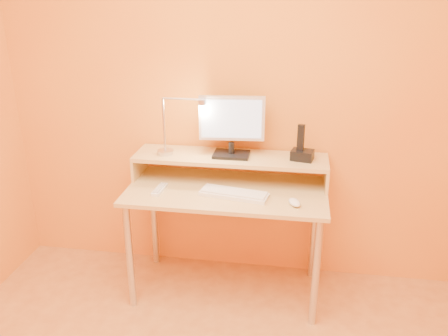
% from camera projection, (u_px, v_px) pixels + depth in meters
% --- Properties ---
extents(wall_back, '(3.00, 0.04, 2.50)m').
position_uv_depth(wall_back, '(235.00, 91.00, 2.94)').
color(wall_back, orange).
rests_on(wall_back, floor).
extents(desk_leg_fl, '(0.04, 0.04, 0.69)m').
position_uv_depth(desk_leg_fl, '(130.00, 257.00, 2.82)').
color(desk_leg_fl, silver).
rests_on(desk_leg_fl, floor).
extents(desk_leg_fr, '(0.04, 0.04, 0.69)m').
position_uv_depth(desk_leg_fr, '(316.00, 273.00, 2.66)').
color(desk_leg_fr, silver).
rests_on(desk_leg_fr, floor).
extents(desk_leg_bl, '(0.04, 0.04, 0.69)m').
position_uv_depth(desk_leg_bl, '(154.00, 218.00, 3.28)').
color(desk_leg_bl, silver).
rests_on(desk_leg_bl, floor).
extents(desk_leg_br, '(0.04, 0.04, 0.69)m').
position_uv_depth(desk_leg_br, '(314.00, 231.00, 3.12)').
color(desk_leg_br, silver).
rests_on(desk_leg_br, floor).
extents(desk_lower, '(1.20, 0.60, 0.02)m').
position_uv_depth(desk_lower, '(227.00, 191.00, 2.84)').
color(desk_lower, tan).
rests_on(desk_lower, floor).
extents(shelf_riser_left, '(0.02, 0.30, 0.14)m').
position_uv_depth(shelf_riser_left, '(140.00, 164.00, 3.04)').
color(shelf_riser_left, tan).
rests_on(shelf_riser_left, desk_lower).
extents(shelf_riser_right, '(0.02, 0.30, 0.14)m').
position_uv_depth(shelf_riser_right, '(326.00, 175.00, 2.86)').
color(shelf_riser_right, tan).
rests_on(shelf_riser_right, desk_lower).
extents(desk_shelf, '(1.20, 0.30, 0.02)m').
position_uv_depth(desk_shelf, '(230.00, 158.00, 2.92)').
color(desk_shelf, tan).
rests_on(desk_shelf, desk_lower).
extents(monitor_foot, '(0.22, 0.16, 0.02)m').
position_uv_depth(monitor_foot, '(231.00, 155.00, 2.91)').
color(monitor_foot, black).
rests_on(monitor_foot, desk_shelf).
extents(monitor_neck, '(0.04, 0.04, 0.07)m').
position_uv_depth(monitor_neck, '(231.00, 148.00, 2.90)').
color(monitor_neck, black).
rests_on(monitor_neck, monitor_foot).
extents(monitor_panel, '(0.40, 0.07, 0.27)m').
position_uv_depth(monitor_panel, '(232.00, 118.00, 2.84)').
color(monitor_panel, silver).
rests_on(monitor_panel, monitor_neck).
extents(monitor_back, '(0.36, 0.04, 0.23)m').
position_uv_depth(monitor_back, '(232.00, 117.00, 2.86)').
color(monitor_back, black).
rests_on(monitor_back, monitor_panel).
extents(monitor_screen, '(0.36, 0.04, 0.23)m').
position_uv_depth(monitor_screen, '(231.00, 119.00, 2.82)').
color(monitor_screen, '#A6BAD9').
rests_on(monitor_screen, monitor_panel).
extents(lamp_base, '(0.10, 0.10, 0.02)m').
position_uv_depth(lamp_base, '(165.00, 152.00, 2.94)').
color(lamp_base, silver).
rests_on(lamp_base, desk_shelf).
extents(lamp_post, '(0.01, 0.01, 0.33)m').
position_uv_depth(lamp_post, '(164.00, 125.00, 2.88)').
color(lamp_post, silver).
rests_on(lamp_post, lamp_base).
extents(lamp_arm, '(0.24, 0.01, 0.01)m').
position_uv_depth(lamp_arm, '(182.00, 99.00, 2.80)').
color(lamp_arm, silver).
rests_on(lamp_arm, lamp_post).
extents(lamp_head, '(0.04, 0.04, 0.03)m').
position_uv_depth(lamp_head, '(202.00, 102.00, 2.79)').
color(lamp_head, silver).
rests_on(lamp_head, lamp_arm).
extents(lamp_bulb, '(0.03, 0.03, 0.00)m').
position_uv_depth(lamp_bulb, '(202.00, 105.00, 2.80)').
color(lamp_bulb, '#FFEAC6').
rests_on(lamp_bulb, lamp_head).
extents(phone_dock, '(0.15, 0.12, 0.06)m').
position_uv_depth(phone_dock, '(302.00, 155.00, 2.84)').
color(phone_dock, black).
rests_on(phone_dock, desk_shelf).
extents(phone_handset, '(0.04, 0.03, 0.16)m').
position_uv_depth(phone_handset, '(301.00, 138.00, 2.80)').
color(phone_handset, black).
rests_on(phone_handset, phone_dock).
extents(phone_led, '(0.01, 0.00, 0.04)m').
position_uv_depth(phone_led, '(310.00, 158.00, 2.79)').
color(phone_led, '#1257FF').
rests_on(phone_led, phone_dock).
extents(keyboard, '(0.41, 0.20, 0.02)m').
position_uv_depth(keyboard, '(234.00, 194.00, 2.74)').
color(keyboard, white).
rests_on(keyboard, desk_lower).
extents(mouse, '(0.09, 0.12, 0.04)m').
position_uv_depth(mouse, '(295.00, 202.00, 2.62)').
color(mouse, white).
rests_on(mouse, desk_lower).
extents(remote_control, '(0.06, 0.17, 0.02)m').
position_uv_depth(remote_control, '(160.00, 190.00, 2.81)').
color(remote_control, white).
rests_on(remote_control, desk_lower).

